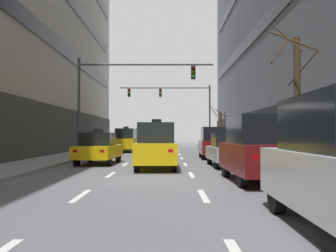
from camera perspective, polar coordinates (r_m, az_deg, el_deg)
The scene contains 33 objects.
ground_plane at distance 12.76m, azimuth -2.75°, elevation -8.28°, with size 120.00×120.00×0.00m, color slate.
sidewalk_right at distance 13.86m, azimuth 23.66°, elevation -7.33°, with size 2.90×80.00×0.14m, color gray.
lane_stripe_l1_s3 at distance 10.02m, azimuth -12.73°, elevation -10.17°, with size 0.16×2.00×0.01m, color silver.
lane_stripe_l1_s4 at distance 14.90m, azimuth -8.38°, elevation -7.24°, with size 0.16×2.00×0.01m, color silver.
lane_stripe_l1_s5 at distance 19.84m, azimuth -6.20°, elevation -5.75°, with size 0.16×2.00×0.01m, color silver.
lane_stripe_l1_s6 at distance 24.80m, azimuth -4.90°, elevation -4.85°, with size 0.16×2.00×0.01m, color silver.
lane_stripe_l1_s7 at distance 29.77m, azimuth -4.04°, elevation -4.25°, with size 0.16×2.00×0.01m, color silver.
lane_stripe_l1_s8 at distance 34.76m, azimuth -3.42°, elevation -3.82°, with size 0.16×2.00×0.01m, color silver.
lane_stripe_l1_s9 at distance 39.74m, azimuth -2.96°, elevation -3.50°, with size 0.16×2.00×0.01m, color silver.
lane_stripe_l1_s10 at distance 44.73m, azimuth -2.60°, elevation -3.25°, with size 0.16×2.00×0.01m, color silver.
lane_stripe_l2_s3 at distance 9.82m, azimuth 5.58°, elevation -10.38°, with size 0.16×2.00×0.01m, color silver.
lane_stripe_l2_s4 at distance 14.76m, azimuth 3.76°, elevation -7.31°, with size 0.16×2.00×0.01m, color silver.
lane_stripe_l2_s5 at distance 19.73m, azimuth 2.87°, elevation -5.78°, with size 0.16×2.00×0.01m, color silver.
lane_stripe_l2_s6 at distance 24.72m, azimuth 2.33°, elevation -4.87°, with size 0.16×2.00×0.01m, color silver.
lane_stripe_l2_s7 at distance 29.70m, azimuth 1.98°, elevation -4.26°, with size 0.16×2.00×0.01m, color silver.
lane_stripe_l2_s8 at distance 34.70m, azimuth 1.73°, elevation -3.83°, with size 0.16×2.00×0.01m, color silver.
lane_stripe_l2_s9 at distance 39.69m, azimuth 1.54°, elevation -3.50°, with size 0.16×2.00×0.01m, color silver.
lane_stripe_l2_s10 at distance 44.69m, azimuth 1.40°, elevation -3.25°, with size 0.16×2.00×0.01m, color silver.
taxi_driving_0 at distance 22.45m, azimuth -1.61°, elevation -3.07°, with size 2.00×4.63×1.91m.
car_driving_1 at distance 39.43m, azimuth -5.45°, elevation -1.97°, with size 1.96×4.47×2.14m.
taxi_driving_2 at distance 20.40m, azimuth -10.14°, elevation -3.33°, with size 2.03×4.48×1.83m.
taxi_driving_3 at distance 34.37m, azimuth -0.85°, elevation -2.02°, with size 1.92×4.58×2.40m.
taxi_driving_4 at distance 33.38m, azimuth -6.09°, elevation -2.16°, with size 1.91×4.31×2.24m.
taxi_driving_5 at distance 17.05m, azimuth -1.50°, elevation -3.04°, with size 1.80×4.28×2.24m.
car_parked_1 at distance 12.84m, azimuth 13.61°, elevation -3.36°, with size 1.98×4.53×2.18m.
car_parked_2 at distance 18.58m, azimuth 9.44°, elevation -3.60°, with size 1.86×4.34×1.62m.
car_parked_3 at distance 24.73m, azimuth 7.13°, elevation -2.53°, with size 1.85×4.22×2.02m.
traffic_signal_0 at distance 24.65m, azimuth -6.98°, elevation 5.73°, with size 8.74×0.35×6.35m.
traffic_signal_1 at distance 40.12m, azimuth 1.85°, elevation 3.68°, with size 9.57×0.35×6.66m.
street_tree_0 at distance 16.04m, azimuth 19.02°, elevation 3.85°, with size 2.16×2.32×5.76m.
street_tree_2 at distance 37.85m, azimuth 8.08°, elevation -0.48°, with size 1.79×1.52×4.48m.
pedestrian_0 at distance 17.82m, azimuth 19.22°, elevation -2.59°, with size 0.53×0.24×1.70m.
pedestrian_1 at distance 21.90m, azimuth 16.49°, elevation -2.39°, with size 0.31×0.50×1.67m.
Camera 1 is at (0.66, -12.65, 1.56)m, focal length 40.54 mm.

